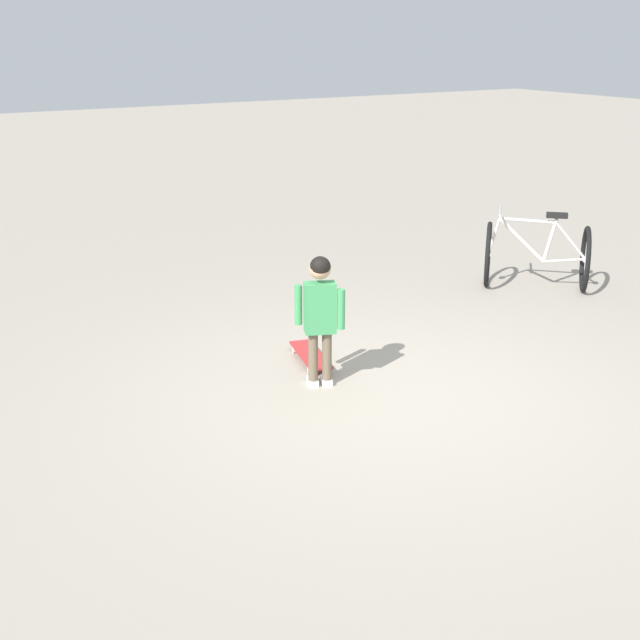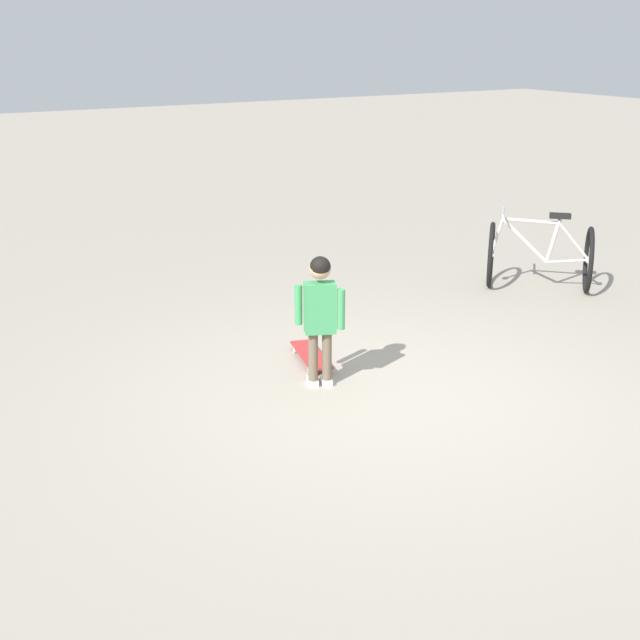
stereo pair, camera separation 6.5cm
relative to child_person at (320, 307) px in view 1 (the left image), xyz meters
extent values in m
plane|color=#9E9384|center=(-0.46, -0.40, -0.66)|extent=(50.00, 50.00, 0.00)
cylinder|color=brown|center=(0.02, 0.05, -0.42)|extent=(0.08, 0.08, 0.42)
cube|color=white|center=(0.05, 0.04, -0.63)|extent=(0.17, 0.13, 0.05)
cylinder|color=brown|center=(-0.02, -0.05, -0.42)|extent=(0.08, 0.08, 0.42)
cube|color=white|center=(0.01, -0.06, -0.63)|extent=(0.17, 0.13, 0.05)
cube|color=#3F9959|center=(0.00, 0.00, -0.01)|extent=(0.22, 0.28, 0.40)
cylinder|color=#3F9959|center=(0.15, 0.11, -0.01)|extent=(0.06, 0.06, 0.32)
cylinder|color=#3F9959|center=(-0.12, -0.12, -0.01)|extent=(0.06, 0.06, 0.32)
sphere|color=tan|center=(0.00, 0.00, 0.31)|extent=(0.17, 0.17, 0.17)
sphere|color=black|center=(-0.01, 0.00, 0.32)|extent=(0.16, 0.16, 0.16)
cube|color=#B22D2D|center=(0.48, -0.20, -0.59)|extent=(0.72, 0.36, 0.02)
cube|color=#B7B7BC|center=(0.71, -0.26, -0.61)|extent=(0.06, 0.11, 0.02)
cube|color=#B7B7BC|center=(0.24, -0.13, -0.61)|extent=(0.06, 0.11, 0.02)
cylinder|color=beige|center=(0.73, -0.19, -0.63)|extent=(0.06, 0.04, 0.06)
cylinder|color=beige|center=(0.69, -0.33, -0.63)|extent=(0.06, 0.04, 0.06)
cylinder|color=beige|center=(0.26, -0.06, -0.63)|extent=(0.06, 0.04, 0.06)
cylinder|color=beige|center=(0.22, -0.21, -0.63)|extent=(0.06, 0.04, 0.06)
torus|color=black|center=(1.43, -3.02, -0.30)|extent=(0.55, 0.52, 0.71)
torus|color=black|center=(0.73, -3.76, -0.30)|extent=(0.55, 0.52, 0.71)
cylinder|color=#B7B7BC|center=(1.43, -3.02, -0.30)|extent=(0.08, 0.08, 0.06)
cylinder|color=#B7B7BC|center=(0.73, -3.76, -0.30)|extent=(0.08, 0.08, 0.06)
cylinder|color=silver|center=(1.19, -3.27, -0.13)|extent=(0.38, 0.40, 0.48)
cylinder|color=silver|center=(1.16, -3.30, 0.09)|extent=(0.43, 0.45, 0.06)
cylinder|color=silver|center=(0.99, -3.48, -0.12)|extent=(0.12, 0.13, 0.48)
cylinder|color=silver|center=(0.88, -3.60, -0.33)|extent=(0.32, 0.33, 0.08)
cylinder|color=silver|center=(0.84, -3.64, -0.11)|extent=(0.26, 0.27, 0.40)
cylinder|color=silver|center=(1.40, -3.05, -0.10)|extent=(0.11, 0.12, 0.41)
cube|color=black|center=(0.96, -3.52, 0.16)|extent=(0.22, 0.23, 0.05)
cylinder|color=#B7B7BC|center=(1.36, -3.09, 0.18)|extent=(0.35, 0.33, 0.02)
camera|label=1|loc=(-5.43, 3.31, 2.06)|focal=48.66mm
camera|label=2|loc=(-5.46, 3.26, 2.06)|focal=48.66mm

